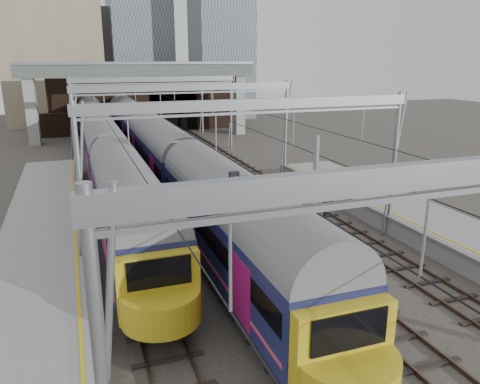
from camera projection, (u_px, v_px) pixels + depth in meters
name	position (u px, v px, depth m)	size (l,w,h in m)	color
ground	(335.00, 336.00, 16.94)	(160.00, 160.00, 0.00)	#38332D
platform_left	(34.00, 340.00, 15.75)	(4.32, 55.00, 1.12)	gray
tracks	(215.00, 212.00, 30.51)	(14.40, 80.00, 0.22)	#4C3828
overhead_line	(189.00, 102.00, 34.56)	(16.80, 80.00, 8.00)	gray
retaining_wall	(146.00, 99.00, 63.18)	(28.00, 2.75, 9.00)	#311F16
overbridge	(140.00, 79.00, 56.54)	(28.00, 3.00, 9.25)	gray
city_skyline	(132.00, 11.00, 76.86)	(37.50, 27.50, 60.00)	tan
train_main	(144.00, 136.00, 43.99)	(3.04, 70.32, 5.15)	black
train_second	(104.00, 147.00, 38.66)	(2.94, 50.89, 5.00)	black
signal_near_left	(233.00, 220.00, 18.88)	(0.41, 0.49, 5.44)	black
signal_near_centre	(326.00, 225.00, 19.52)	(0.36, 0.46, 4.74)	black
equip_cover_a	(245.00, 286.00, 20.55)	(0.82, 0.58, 0.10)	#1635AA
equip_cover_b	(353.00, 286.00, 20.54)	(0.92, 0.65, 0.11)	#1635AA
equip_cover_c	(326.00, 269.00, 22.22)	(0.78, 0.55, 0.09)	#1635AA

